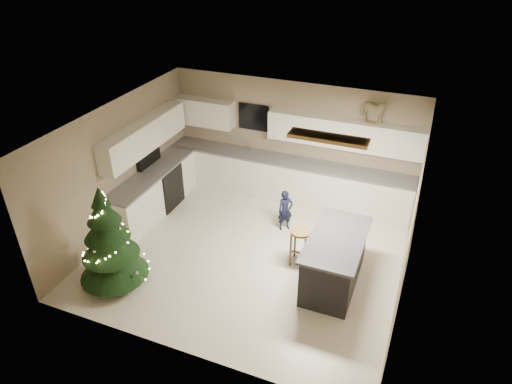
# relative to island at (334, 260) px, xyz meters

# --- Properties ---
(ground_plane) EXTENTS (5.50, 5.50, 0.00)m
(ground_plane) POSITION_rel_island_xyz_m (-1.66, 0.22, -0.48)
(ground_plane) COLOR beige
(room_shell) EXTENTS (5.52, 5.02, 2.61)m
(room_shell) POSITION_rel_island_xyz_m (-1.64, 0.22, 1.27)
(room_shell) COLOR #9C8869
(room_shell) RESTS_ON ground_plane
(cabinetry) EXTENTS (5.50, 3.20, 2.00)m
(cabinetry) POSITION_rel_island_xyz_m (-2.57, 1.87, 0.28)
(cabinetry) COLOR white
(cabinetry) RESTS_ON ground_plane
(island) EXTENTS (0.90, 1.70, 0.95)m
(island) POSITION_rel_island_xyz_m (0.00, 0.00, 0.00)
(island) COLOR black
(island) RESTS_ON ground_plane
(bar_stool) EXTENTS (0.38, 0.38, 0.72)m
(bar_stool) POSITION_rel_island_xyz_m (-0.70, 0.29, 0.06)
(bar_stool) COLOR brown
(bar_stool) RESTS_ON ground_plane
(christmas_tree) EXTENTS (1.20, 1.16, 1.92)m
(christmas_tree) POSITION_rel_island_xyz_m (-3.51, -1.38, 0.31)
(christmas_tree) COLOR #3F2816
(christmas_tree) RESTS_ON ground_plane
(toddler) EXTENTS (0.38, 0.37, 0.87)m
(toddler) POSITION_rel_island_xyz_m (-1.29, 1.22, -0.04)
(toddler) COLOR black
(toddler) RESTS_ON ground_plane
(rocking_horse) EXTENTS (0.63, 0.42, 0.51)m
(rocking_horse) POSITION_rel_island_xyz_m (-0.01, 2.54, 1.78)
(rocking_horse) COLOR brown
(rocking_horse) RESTS_ON cabinetry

